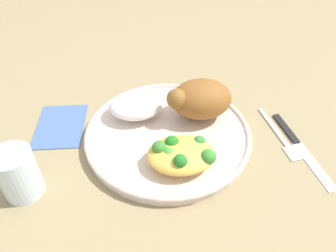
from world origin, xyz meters
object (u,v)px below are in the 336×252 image
object	(u,v)px
plate	(168,134)
roasted_chicken	(200,99)
knife	(296,141)
mac_cheese_with_broccoli	(181,154)
napkin	(60,126)
rice_pile	(136,105)
water_glass	(18,174)
fork	(280,135)

from	to	relation	value
plate	roasted_chicken	world-z (taller)	roasted_chicken
plate	knife	world-z (taller)	plate
plate	mac_cheese_with_broccoli	world-z (taller)	mac_cheese_with_broccoli
napkin	plate	bearing A→B (deg)	164.62
rice_pile	water_glass	world-z (taller)	water_glass
roasted_chicken	fork	xyz separation A→B (m)	(-0.14, 0.06, -0.05)
rice_pile	water_glass	xyz separation A→B (m)	(0.18, 0.14, 0.00)
roasted_chicken	water_glass	bearing A→B (deg)	23.74
rice_pile	knife	world-z (taller)	rice_pile
napkin	water_glass	bearing A→B (deg)	77.01
knife	napkin	distance (m)	0.43
roasted_chicken	rice_pile	distance (m)	0.12
fork	napkin	bearing A→B (deg)	-10.12
knife	rice_pile	bearing A→B (deg)	-17.54
napkin	mac_cheese_with_broccoli	bearing A→B (deg)	148.47
knife	napkin	world-z (taller)	knife
mac_cheese_with_broccoli	napkin	xyz separation A→B (m)	(0.21, -0.13, -0.04)
rice_pile	mac_cheese_with_broccoli	bearing A→B (deg)	117.38
fork	napkin	xyz separation A→B (m)	(0.40, -0.07, -0.00)
mac_cheese_with_broccoli	fork	size ratio (longest dim) A/B	0.76
fork	napkin	size ratio (longest dim) A/B	1.18
knife	water_glass	bearing A→B (deg)	6.89
roasted_chicken	fork	world-z (taller)	roasted_chicken
roasted_chicken	knife	xyz separation A→B (m)	(-0.16, 0.07, -0.05)
rice_pile	water_glass	distance (m)	0.23
napkin	knife	bearing A→B (deg)	168.05
roasted_chicken	rice_pile	xyz separation A→B (m)	(0.12, -0.01, -0.02)
roasted_chicken	rice_pile	bearing A→B (deg)	-7.41
fork	knife	xyz separation A→B (m)	(-0.02, 0.02, 0.00)
fork	water_glass	xyz separation A→B (m)	(0.43, 0.07, 0.04)
water_glass	rice_pile	bearing A→B (deg)	-141.04
roasted_chicken	water_glass	world-z (taller)	roasted_chicken
plate	napkin	bearing A→B (deg)	-15.38
plate	water_glass	world-z (taller)	water_glass
fork	napkin	distance (m)	0.41
roasted_chicken	mac_cheese_with_broccoli	world-z (taller)	roasted_chicken
mac_cheese_with_broccoli	napkin	bearing A→B (deg)	-31.53
knife	napkin	size ratio (longest dim) A/B	1.57
roasted_chicken	rice_pile	world-z (taller)	roasted_chicken
plate	roasted_chicken	xyz separation A→B (m)	(-0.06, -0.04, 0.04)
plate	rice_pile	size ratio (longest dim) A/B	3.02
plate	water_glass	distance (m)	0.25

